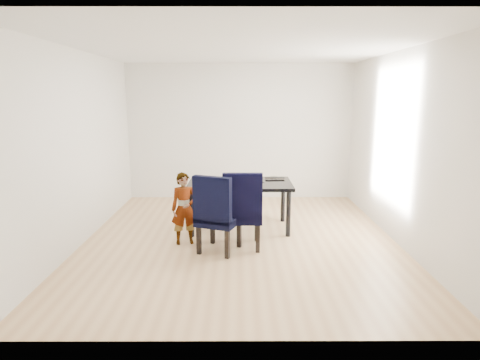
{
  "coord_description": "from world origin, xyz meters",
  "views": [
    {
      "loc": [
        -0.02,
        -5.59,
        2.07
      ],
      "look_at": [
        0.0,
        0.2,
        0.85
      ],
      "focal_mm": 30.0,
      "sensor_mm": 36.0,
      "label": 1
    }
  ],
  "objects_px": {
    "plate": "(225,186)",
    "dining_table": "(240,206)",
    "laptop": "(274,178)",
    "chair_right": "(242,209)",
    "chair_left": "(219,213)",
    "child": "(184,209)"
  },
  "relations": [
    {
      "from": "chair_right",
      "to": "laptop",
      "type": "bearing_deg",
      "value": 63.73
    },
    {
      "from": "chair_left",
      "to": "chair_right",
      "type": "bearing_deg",
      "value": 46.95
    },
    {
      "from": "chair_left",
      "to": "chair_right",
      "type": "xyz_separation_m",
      "value": [
        0.31,
        0.15,
        0.01
      ]
    },
    {
      "from": "chair_right",
      "to": "child",
      "type": "distance_m",
      "value": 0.83
    },
    {
      "from": "dining_table",
      "to": "chair_right",
      "type": "height_order",
      "value": "chair_right"
    },
    {
      "from": "dining_table",
      "to": "child",
      "type": "bearing_deg",
      "value": -140.32
    },
    {
      "from": "chair_right",
      "to": "plate",
      "type": "xyz_separation_m",
      "value": [
        -0.25,
        0.47,
        0.21
      ]
    },
    {
      "from": "plate",
      "to": "laptop",
      "type": "bearing_deg",
      "value": 36.61
    },
    {
      "from": "chair_left",
      "to": "child",
      "type": "distance_m",
      "value": 0.58
    },
    {
      "from": "chair_left",
      "to": "chair_right",
      "type": "distance_m",
      "value": 0.35
    },
    {
      "from": "dining_table",
      "to": "plate",
      "type": "distance_m",
      "value": 0.54
    },
    {
      "from": "laptop",
      "to": "dining_table",
      "type": "bearing_deg",
      "value": 20.67
    },
    {
      "from": "chair_right",
      "to": "laptop",
      "type": "relative_size",
      "value": 3.44
    },
    {
      "from": "child",
      "to": "laptop",
      "type": "height_order",
      "value": "child"
    },
    {
      "from": "chair_left",
      "to": "plate",
      "type": "bearing_deg",
      "value": 105.95
    },
    {
      "from": "dining_table",
      "to": "chair_right",
      "type": "xyz_separation_m",
      "value": [
        0.03,
        -0.78,
        0.17
      ]
    },
    {
      "from": "chair_right",
      "to": "plate",
      "type": "height_order",
      "value": "chair_right"
    },
    {
      "from": "dining_table",
      "to": "chair_left",
      "type": "height_order",
      "value": "chair_left"
    },
    {
      "from": "dining_table",
      "to": "laptop",
      "type": "relative_size",
      "value": 5.06
    },
    {
      "from": "plate",
      "to": "dining_table",
      "type": "bearing_deg",
      "value": 53.98
    },
    {
      "from": "chair_left",
      "to": "laptop",
      "type": "xyz_separation_m",
      "value": [
        0.84,
        1.21,
        0.23
      ]
    },
    {
      "from": "dining_table",
      "to": "chair_left",
      "type": "bearing_deg",
      "value": -106.77
    }
  ]
}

